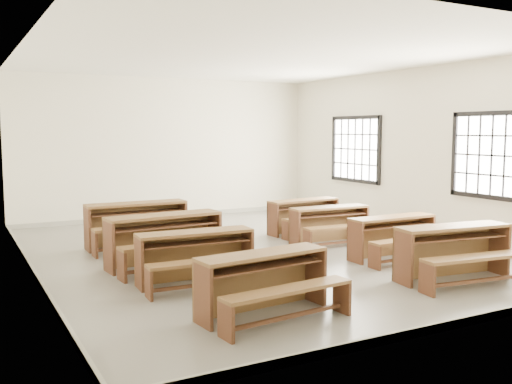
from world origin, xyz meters
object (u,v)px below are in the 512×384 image
desk_set_2 (166,236)px  desk_set_3 (138,221)px  desk_set_7 (305,214)px  desk_set_0 (265,279)px  desk_set_1 (197,253)px  desk_set_4 (455,249)px  desk_set_5 (394,234)px  desk_set_6 (331,222)px

desk_set_2 → desk_set_3: desk_set_2 is taller
desk_set_3 → desk_set_7: (3.28, -0.25, -0.06)m
desk_set_0 → desk_set_1: (-0.16, 1.55, 0.00)m
desk_set_4 → desk_set_3: bearing=133.9°
desk_set_5 → desk_set_1: bearing=178.6°
desk_set_0 → desk_set_1: bearing=90.4°
desk_set_1 → desk_set_6: 3.43m
desk_set_0 → desk_set_6: size_ratio=1.06×
desk_set_5 → desk_set_7: (-0.02, 2.53, -0.00)m
desk_set_2 → desk_set_7: desk_set_2 is taller
desk_set_0 → desk_set_7: bearing=46.3°
desk_set_3 → desk_set_5: (3.30, -2.77, -0.06)m
desk_set_5 → desk_set_2: bearing=160.5°
desk_set_5 → desk_set_4: bearing=-96.6°
desk_set_0 → desk_set_4: desk_set_4 is taller
desk_set_0 → desk_set_6: (2.98, 2.92, -0.02)m
desk_set_2 → desk_set_3: 1.58m
desk_set_1 → desk_set_5: bearing=1.5°
desk_set_5 → desk_set_7: desk_set_5 is taller
desk_set_4 → desk_set_6: 2.85m
desk_set_3 → desk_set_4: 5.20m
desk_set_1 → desk_set_6: bearing=26.7°
desk_set_2 → desk_set_5: desk_set_2 is taller
desk_set_0 → desk_set_1: desk_set_1 is taller
desk_set_6 → desk_set_7: bearing=85.7°
desk_set_5 → desk_set_7: size_ratio=0.98×
desk_set_0 → desk_set_4: bearing=-4.3°
desk_set_2 → desk_set_6: (3.18, 0.27, -0.07)m
desk_set_2 → desk_set_6: bearing=0.7°
desk_set_2 → desk_set_5: 3.55m
desk_set_2 → desk_set_5: (3.34, -1.20, -0.06)m
desk_set_2 → desk_set_7: (3.32, 1.33, -0.06)m
desk_set_0 → desk_set_7: desk_set_0 is taller
desk_set_4 → desk_set_7: (0.15, 3.91, -0.04)m
desk_set_1 → desk_set_7: 4.08m
desk_set_4 → desk_set_5: bearing=90.1°
desk_set_7 → desk_set_5: bearing=-92.9°
desk_set_1 → desk_set_5: size_ratio=1.07×
desk_set_7 → desk_set_1: bearing=-146.8°
desk_set_6 → desk_set_1: bearing=-153.2°
desk_set_1 → desk_set_0: bearing=-80.8°
desk_set_1 → desk_set_5: 3.30m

